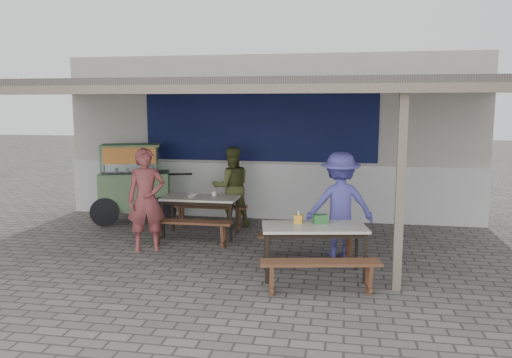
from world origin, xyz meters
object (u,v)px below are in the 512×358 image
object	(u,v)px
table_right	(314,231)
vendor_cart	(134,180)
table_left	(200,201)
patron_street_side	(146,200)
patron_wall_side	(231,187)
tissue_box	(298,219)
condiment_bowl	(192,195)
condiment_jar	(214,193)
donation_box	(320,219)
bench_right_street	(320,269)
bench_right_wall	(308,241)
bench_left_wall	(210,211)
patron_right_table	(340,205)
bench_left_street	(190,227)

from	to	relation	value
table_right	vendor_cart	distance (m)	4.84
vendor_cart	table_left	bearing A→B (deg)	-45.92
table_left	vendor_cart	distance (m)	1.96
patron_street_side	table_right	bearing A→B (deg)	-38.61
patron_wall_side	tissue_box	bearing A→B (deg)	98.26
table_left	condiment_bowl	bearing A→B (deg)	-179.17
tissue_box	condiment_jar	distance (m)	2.59
tissue_box	donation_box	xyz separation A→B (m)	(0.31, -0.00, 0.01)
bench_right_street	condiment_bowl	distance (m)	3.60
condiment_jar	condiment_bowl	xyz separation A→B (m)	(-0.38, -0.17, -0.02)
condiment_bowl	donation_box	bearing A→B (deg)	-35.02
bench_right_wall	tissue_box	xyz separation A→B (m)	(-0.11, -0.53, 0.47)
table_left	tissue_box	size ratio (longest dim) A/B	11.96
bench_left_wall	bench_right_street	xyz separation A→B (m)	(2.37, -3.22, 0.00)
condiment_jar	table_left	bearing A→B (deg)	-143.59
table_right	condiment_jar	size ratio (longest dim) A/B	18.35
patron_wall_side	patron_street_side	bearing A→B (deg)	39.14
table_left	patron_wall_side	distance (m)	0.99
condiment_jar	bench_right_wall	bearing A→B (deg)	-35.98
tissue_box	condiment_bowl	xyz separation A→B (m)	(-2.15, 1.73, -0.04)
patron_right_table	condiment_bowl	distance (m)	2.85
condiment_jar	bench_left_street	bearing A→B (deg)	-104.44
patron_wall_side	bench_right_street	bearing A→B (deg)	96.61
patron_street_side	patron_wall_side	bearing A→B (deg)	39.93
patron_wall_side	condiment_bowl	world-z (taller)	patron_wall_side
table_left	patron_wall_side	bearing A→B (deg)	65.88
bench_left_wall	condiment_bowl	distance (m)	0.82
vendor_cart	patron_right_table	bearing A→B (deg)	-39.81
tissue_box	condiment_jar	world-z (taller)	tissue_box
vendor_cart	patron_wall_side	size ratio (longest dim) A/B	1.19
table_right	bench_right_wall	world-z (taller)	table_right
bench_right_wall	patron_right_table	bearing A→B (deg)	28.19
patron_wall_side	tissue_box	size ratio (longest dim) A/B	13.81
table_right	condiment_jar	xyz separation A→B (m)	(-2.01, 2.04, 0.12)
bench_right_street	condiment_jar	world-z (taller)	condiment_jar
bench_right_wall	condiment_bowl	xyz separation A→B (m)	(-2.26, 1.20, 0.43)
patron_wall_side	bench_left_wall	bearing A→B (deg)	5.74
table_left	vendor_cart	size ratio (longest dim) A/B	0.73
bench_right_street	vendor_cart	xyz separation A→B (m)	(-4.07, 3.46, 0.55)
condiment_jar	patron_street_side	bearing A→B (deg)	-125.13
table_right	tissue_box	world-z (taller)	tissue_box
bench_left_street	condiment_jar	bearing A→B (deg)	75.07
patron_street_side	donation_box	bearing A→B (deg)	-35.56
table_right	patron_street_side	distance (m)	2.98
bench_left_wall	tissue_box	size ratio (longest dim) A/B	12.79
table_right	patron_street_side	bearing A→B (deg)	152.92
patron_right_table	donation_box	bearing A→B (deg)	62.48
table_left	bench_left_wall	distance (m)	0.75
vendor_cart	bench_right_wall	bearing A→B (deg)	-46.83
bench_right_street	condiment_bowl	bearing A→B (deg)	123.85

